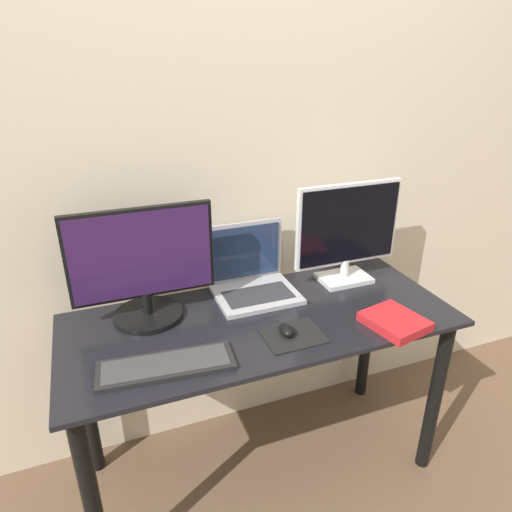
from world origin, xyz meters
name	(u,v)px	position (x,y,z in m)	size (l,w,h in m)	color
wall_back	(228,163)	(0.00, 0.67, 1.25)	(7.00, 0.05, 2.50)	beige
desk	(261,350)	(0.00, 0.30, 0.61)	(1.45, 0.61, 0.75)	black
monitor_left	(143,267)	(-0.39, 0.46, 0.96)	(0.51, 0.25, 0.42)	black
monitor_right	(348,232)	(0.44, 0.46, 0.97)	(0.46, 0.15, 0.43)	silver
laptop	(251,276)	(0.04, 0.52, 0.82)	(0.33, 0.27, 0.27)	#ADADB2
keyboard	(166,365)	(-0.39, 0.14, 0.76)	(0.43, 0.18, 0.02)	black
mousepad	(293,335)	(0.06, 0.16, 0.75)	(0.21, 0.17, 0.00)	black
mouse	(286,330)	(0.04, 0.16, 0.77)	(0.05, 0.07, 0.04)	black
book	(395,322)	(0.43, 0.08, 0.77)	(0.22, 0.24, 0.03)	red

